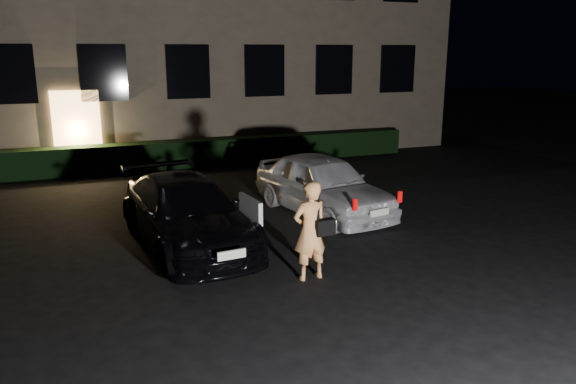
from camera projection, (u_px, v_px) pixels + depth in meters
name	position (u px, v px, depth m)	size (l,w,h in m)	color
ground	(334.00, 290.00, 8.87)	(80.00, 80.00, 0.00)	black
hedge	(194.00, 153.00, 18.26)	(15.00, 0.70, 0.85)	black
sedan	(187.00, 212.00, 10.79)	(2.30, 4.69, 1.30)	black
hatch	(323.00, 184.00, 12.85)	(2.33, 4.30, 1.39)	silver
man	(311.00, 230.00, 9.13)	(0.72, 0.46, 1.66)	#F29F5B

